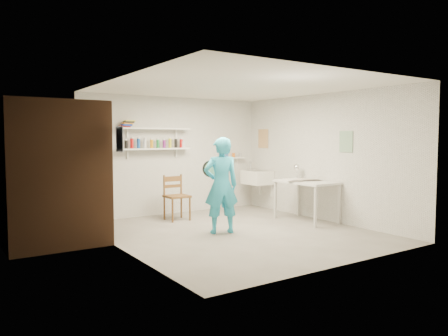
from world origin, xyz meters
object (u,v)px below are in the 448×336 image
work_table (306,201)px  desk_lamp (297,167)px  belfast_sink (257,177)px  wall_clock (211,169)px  man (221,185)px  wooden_chair (177,196)px

work_table → desk_lamp: bearing=67.6°
work_table → belfast_sink: bearing=86.1°
wall_clock → work_table: bearing=10.2°
man → wall_clock: 0.34m
desk_lamp → belfast_sink: bearing=93.8°
belfast_sink → desk_lamp: desk_lamp is taller
belfast_sink → desk_lamp: bearing=-86.2°
work_table → desk_lamp: desk_lamp is taller
wooden_chair → work_table: wooden_chair is taller
belfast_sink → wooden_chair: bearing=-175.2°
man → work_table: bearing=-163.7°
wall_clock → wooden_chair: wall_clock is taller
belfast_sink → work_table: 1.66m
man → belfast_sink: bearing=-123.8°
wooden_chair → desk_lamp: bearing=-24.7°
belfast_sink → wooden_chair: (-2.08, -0.17, -0.24)m
wall_clock → work_table: size_ratio=0.25×
work_table → desk_lamp: (0.19, 0.46, 0.60)m
man → desk_lamp: size_ratio=11.04×
belfast_sink → work_table: (-0.11, -1.63, -0.32)m
work_table → wall_clock: bearing=172.4°
belfast_sink → wooden_chair: 2.10m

